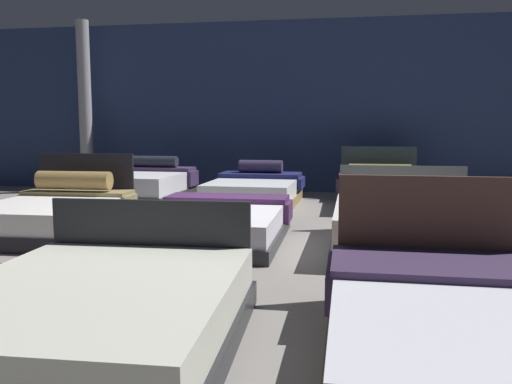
{
  "coord_description": "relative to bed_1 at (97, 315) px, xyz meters",
  "views": [
    {
      "loc": [
        1.44,
        -5.7,
        1.32
      ],
      "look_at": [
        0.4,
        0.65,
        0.53
      ],
      "focal_mm": 36.45,
      "sensor_mm": 36.0,
      "label": 1
    }
  ],
  "objects": [
    {
      "name": "bed_1",
      "position": [
        0.0,
        0.0,
        0.0
      ],
      "size": [
        1.72,
        2.08,
        0.77
      ],
      "rotation": [
        0.0,
        0.0,
        0.03
      ],
      "color": "#222326",
      "rests_on": "ground_plane"
    },
    {
      "name": "bed_4",
      "position": [
        -0.04,
        3.08,
        -0.02
      ],
      "size": [
        1.66,
        2.08,
        0.45
      ],
      "rotation": [
        0.0,
        0.0,
        -0.0
      ],
      "color": "#27272C",
      "rests_on": "ground_plane"
    },
    {
      "name": "ground_plane",
      "position": [
        -0.02,
        2.91,
        -0.22
      ],
      "size": [
        18.0,
        18.0,
        0.02
      ],
      "primitive_type": "cube",
      "color": "gray"
    },
    {
      "name": "bed_7",
      "position": [
        -0.07,
        6.12,
        0.02
      ],
      "size": [
        1.61,
        2.11,
        0.73
      ],
      "rotation": [
        0.0,
        0.0,
        -0.03
      ],
      "color": "olive",
      "rests_on": "ground_plane"
    },
    {
      "name": "bed_5",
      "position": [
        2.17,
        3.0,
        0.03
      ],
      "size": [
        1.7,
        2.17,
        0.85
      ],
      "rotation": [
        0.0,
        0.0,
        -0.02
      ],
      "color": "#4C5053",
      "rests_on": "ground_plane"
    },
    {
      "name": "bed_2",
      "position": [
        2.1,
        0.15,
        0.0
      ],
      "size": [
        1.55,
        2.17,
        0.97
      ],
      "rotation": [
        0.0,
        0.0,
        -0.01
      ],
      "color": "brown",
      "rests_on": "ground_plane"
    },
    {
      "name": "bed_8",
      "position": [
        2.1,
        6.18,
        0.02
      ],
      "size": [
        1.55,
        2.17,
        0.98
      ],
      "rotation": [
        0.0,
        0.0,
        -0.0
      ],
      "color": "#273335",
      "rests_on": "ground_plane"
    },
    {
      "name": "showroom_back_wall",
      "position": [
        -0.02,
        8.02,
        1.54
      ],
      "size": [
        18.0,
        0.06,
        3.5
      ],
      "primitive_type": "cube",
      "color": "navy",
      "rests_on": "ground_plane"
    },
    {
      "name": "bed_3",
      "position": [
        -2.12,
        3.15,
        0.03
      ],
      "size": [
        1.54,
        2.01,
        0.97
      ],
      "rotation": [
        0.0,
        0.0,
        0.02
      ],
      "color": "black",
      "rests_on": "ground_plane"
    },
    {
      "name": "support_pillar",
      "position": [
        -3.84,
        7.39,
        1.54
      ],
      "size": [
        0.26,
        0.26,
        3.5
      ],
      "primitive_type": "cylinder",
      "color": "#99999E",
      "rests_on": "ground_plane"
    },
    {
      "name": "bed_6",
      "position": [
        -2.17,
        6.1,
        0.06
      ],
      "size": [
        1.69,
        1.98,
        0.79
      ],
      "rotation": [
        0.0,
        0.0,
        -0.04
      ],
      "color": "#333533",
      "rests_on": "ground_plane"
    }
  ]
}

